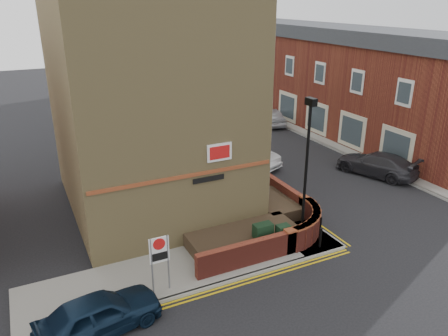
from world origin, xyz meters
TOP-DOWN VIEW (x-y plane):
  - ground at (0.00, 0.00)m, footprint 120.00×120.00m
  - pavement_corner at (-3.50, 1.50)m, footprint 13.00×3.00m
  - pavement_main at (2.00, 16.00)m, footprint 2.00×32.00m
  - pavement_far at (13.00, 13.00)m, footprint 4.00×40.00m
  - kerb_side at (-3.50, 0.00)m, footprint 13.00×0.15m
  - kerb_main_near at (3.00, 16.00)m, footprint 0.15×32.00m
  - kerb_main_far at (11.00, 13.00)m, footprint 0.15×40.00m
  - yellow_lines_side at (-3.50, -0.25)m, footprint 13.00×0.28m
  - yellow_lines_main at (3.25, 16.00)m, footprint 0.28×32.00m
  - corner_building at (-2.84, 8.00)m, footprint 8.95×10.40m
  - garden_wall at (0.00, 2.50)m, footprint 6.80×6.00m
  - lamppost at (1.60, 1.20)m, footprint 0.25×0.50m
  - utility_cabinet_large at (-0.30, 1.30)m, footprint 0.80×0.45m
  - utility_cabinet_small at (0.50, 1.00)m, footprint 0.55×0.40m
  - bollard_near at (2.00, 0.40)m, footprint 0.11×0.11m
  - bollard_far at (2.60, 1.20)m, footprint 0.11×0.11m
  - zone_sign at (-5.00, 0.50)m, footprint 0.72×0.07m
  - far_terrace at (14.50, 17.00)m, footprint 5.40×30.40m
  - far_terrace_cream at (14.50, 38.00)m, footprint 5.40×12.40m
  - tree_near at (2.00, 14.05)m, footprint 3.64×3.65m
  - tree_mid at (2.00, 22.05)m, footprint 4.03×4.03m
  - tree_far at (2.00, 30.05)m, footprint 3.81×3.81m
  - traffic_light_assembly at (2.40, 25.00)m, footprint 0.20×0.16m
  - navy_hatchback at (-7.38, -0.50)m, footprint 4.22×2.30m
  - silver_car_near at (3.93, 10.67)m, footprint 3.36×5.04m
  - red_car_main at (4.46, 19.03)m, footprint 2.83×5.22m
  - grey_car_far at (10.26, 5.74)m, footprint 3.58×5.22m
  - silver_car_far at (10.50, 18.12)m, footprint 2.67×4.42m

SIDE VIEW (x-z plane):
  - ground at x=0.00m, z-range 0.00..0.00m
  - garden_wall at x=0.00m, z-range -0.60..0.60m
  - yellow_lines_side at x=-3.50m, z-range 0.00..0.01m
  - yellow_lines_main at x=3.25m, z-range 0.00..0.01m
  - pavement_corner at x=-3.50m, z-range 0.00..0.12m
  - pavement_main at x=2.00m, z-range 0.00..0.12m
  - pavement_far at x=13.00m, z-range 0.00..0.12m
  - kerb_side at x=-3.50m, z-range 0.00..0.12m
  - kerb_main_near at x=3.00m, z-range 0.00..0.12m
  - kerb_main_far at x=11.00m, z-range 0.00..0.12m
  - bollard_near at x=2.00m, z-range 0.12..1.02m
  - bollard_far at x=2.60m, z-range 0.12..1.02m
  - utility_cabinet_small at x=0.50m, z-range 0.12..1.22m
  - navy_hatchback at x=-7.38m, z-range 0.00..1.36m
  - red_car_main at x=4.46m, z-range 0.00..1.39m
  - grey_car_far at x=10.26m, z-range 0.00..1.40m
  - silver_car_far at x=10.50m, z-range 0.00..1.41m
  - utility_cabinet_large at x=-0.30m, z-range 0.12..1.32m
  - silver_car_near at x=3.93m, z-range 0.00..1.57m
  - zone_sign at x=-5.00m, z-range 0.54..2.74m
  - traffic_light_assembly at x=2.40m, z-range 0.68..4.88m
  - lamppost at x=1.60m, z-range 0.19..6.49m
  - far_terrace at x=14.50m, z-range 0.04..8.04m
  - far_terrace_cream at x=14.50m, z-range 0.05..8.05m
  - tree_near at x=2.00m, z-range 1.35..8.05m
  - tree_far at x=2.00m, z-range 1.41..8.42m
  - tree_mid at x=2.00m, z-range 1.49..8.91m
  - corner_building at x=-2.84m, z-range -0.57..13.03m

